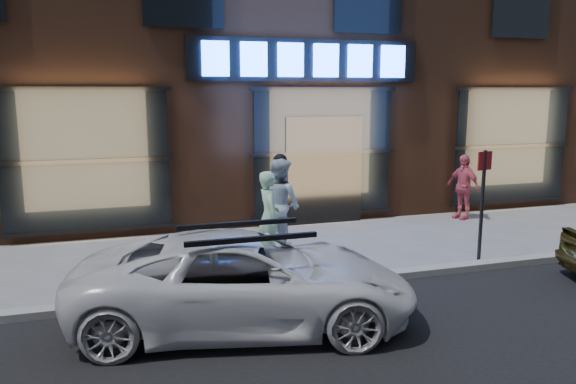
{
  "coord_description": "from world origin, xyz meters",
  "views": [
    {
      "loc": [
        -4.47,
        -7.7,
        2.98
      ],
      "look_at": [
        -1.57,
        1.6,
        1.2
      ],
      "focal_mm": 35.0,
      "sensor_mm": 36.0,
      "label": 1
    }
  ],
  "objects_px": {
    "man_bowtie": "(269,216)",
    "passerby": "(463,187)",
    "white_suv": "(245,281)",
    "man_cap": "(280,204)",
    "sign_post": "(483,196)"
  },
  "relations": [
    {
      "from": "man_cap",
      "to": "passerby",
      "type": "height_order",
      "value": "man_cap"
    },
    {
      "from": "man_cap",
      "to": "white_suv",
      "type": "xyz_separation_m",
      "value": [
        -1.41,
        -3.18,
        -0.28
      ]
    },
    {
      "from": "white_suv",
      "to": "man_bowtie",
      "type": "bearing_deg",
      "value": -9.35
    },
    {
      "from": "man_cap",
      "to": "white_suv",
      "type": "bearing_deg",
      "value": 129.8
    },
    {
      "from": "man_bowtie",
      "to": "white_suv",
      "type": "xyz_separation_m",
      "value": [
        -1.03,
        -2.61,
        -0.2
      ]
    },
    {
      "from": "passerby",
      "to": "man_cap",
      "type": "bearing_deg",
      "value": -91.62
    },
    {
      "from": "man_bowtie",
      "to": "white_suv",
      "type": "bearing_deg",
      "value": 157.56
    },
    {
      "from": "man_bowtie",
      "to": "white_suv",
      "type": "relative_size",
      "value": 0.37
    },
    {
      "from": "man_bowtie",
      "to": "passerby",
      "type": "xyz_separation_m",
      "value": [
        5.2,
        1.83,
        -0.04
      ]
    },
    {
      "from": "man_cap",
      "to": "man_bowtie",
      "type": "bearing_deg",
      "value": 120.21
    },
    {
      "from": "white_suv",
      "to": "man_cap",
      "type": "bearing_deg",
      "value": -11.68
    },
    {
      "from": "man_bowtie",
      "to": "man_cap",
      "type": "xyz_separation_m",
      "value": [
        0.38,
        0.57,
        0.08
      ]
    },
    {
      "from": "passerby",
      "to": "sign_post",
      "type": "height_order",
      "value": "sign_post"
    },
    {
      "from": "sign_post",
      "to": "white_suv",
      "type": "bearing_deg",
      "value": -176.27
    },
    {
      "from": "man_bowtie",
      "to": "passerby",
      "type": "bearing_deg",
      "value": -71.46
    }
  ]
}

